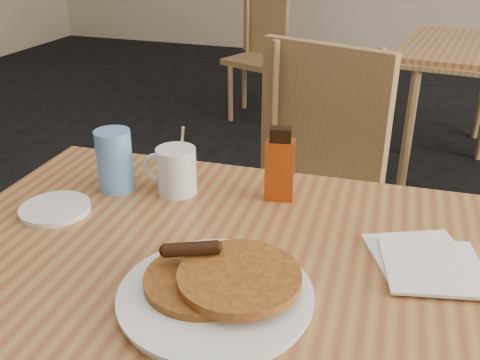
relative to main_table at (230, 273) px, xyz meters
name	(u,v)px	position (x,y,z in m)	size (l,w,h in m)	color
main_table	(230,273)	(0.00, 0.00, 0.00)	(1.20, 0.84, 0.75)	olive
chair_main_far	(313,177)	(0.01, 0.72, -0.13)	(0.56, 0.57, 0.97)	#9A7748
chair_wall_extra	(262,45)	(-0.81, 2.91, -0.21)	(0.49, 0.51, 0.84)	#9A7748
pancake_plate	(217,289)	(0.02, -0.13, 0.06)	(0.31, 0.31, 0.07)	silver
coffee_mug	(175,170)	(-0.20, 0.19, 0.10)	(0.12, 0.09, 0.16)	silver
syrup_bottle	(280,167)	(0.03, 0.24, 0.12)	(0.07, 0.05, 0.16)	maroon
napkin_stack	(427,262)	(0.34, 0.08, 0.05)	(0.23, 0.24, 0.01)	silver
blue_tumbler	(115,160)	(-0.33, 0.17, 0.11)	(0.08, 0.08, 0.14)	#588BCF
side_saucer	(55,209)	(-0.40, 0.03, 0.05)	(0.14, 0.14, 0.01)	silver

